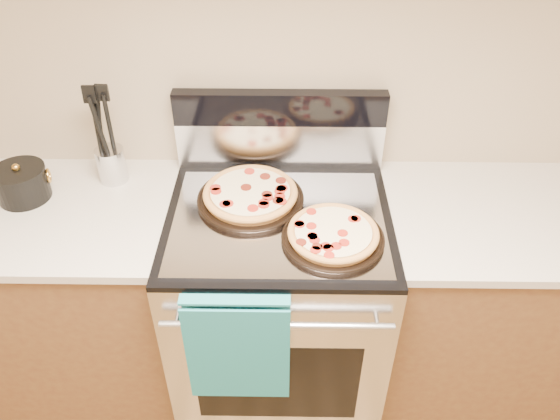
{
  "coord_description": "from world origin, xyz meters",
  "views": [
    {
      "loc": [
        0.02,
        0.22,
        2.08
      ],
      "look_at": [
        0.01,
        1.55,
        1.02
      ],
      "focal_mm": 35.0,
      "sensor_mm": 36.0,
      "label": 1
    }
  ],
  "objects_px": {
    "range_body": "(279,309)",
    "pepperoni_pizza_back": "(250,195)",
    "saucepan": "(22,185)",
    "utensil_crock": "(112,165)",
    "pepperoni_pizza_front": "(333,235)"
  },
  "relations": [
    {
      "from": "pepperoni_pizza_back",
      "to": "pepperoni_pizza_front",
      "type": "distance_m",
      "value": 0.34
    },
    {
      "from": "pepperoni_pizza_back",
      "to": "range_body",
      "type": "bearing_deg",
      "value": -35.44
    },
    {
      "from": "range_body",
      "to": "utensil_crock",
      "type": "bearing_deg",
      "value": 160.5
    },
    {
      "from": "saucepan",
      "to": "range_body",
      "type": "bearing_deg",
      "value": -6.47
    },
    {
      "from": "range_body",
      "to": "saucepan",
      "type": "distance_m",
      "value": 1.04
    },
    {
      "from": "pepperoni_pizza_back",
      "to": "saucepan",
      "type": "bearing_deg",
      "value": 177.71
    },
    {
      "from": "pepperoni_pizza_front",
      "to": "range_body",
      "type": "bearing_deg",
      "value": 143.21
    },
    {
      "from": "pepperoni_pizza_back",
      "to": "saucepan",
      "type": "xyz_separation_m",
      "value": [
        -0.8,
        0.03,
        0.01
      ]
    },
    {
      "from": "pepperoni_pizza_back",
      "to": "utensil_crock",
      "type": "relative_size",
      "value": 2.8
    },
    {
      "from": "range_body",
      "to": "pepperoni_pizza_back",
      "type": "xyz_separation_m",
      "value": [
        -0.1,
        0.07,
        0.5
      ]
    },
    {
      "from": "range_body",
      "to": "pepperoni_pizza_back",
      "type": "height_order",
      "value": "pepperoni_pizza_back"
    },
    {
      "from": "range_body",
      "to": "utensil_crock",
      "type": "xyz_separation_m",
      "value": [
        -0.61,
        0.22,
        0.52
      ]
    },
    {
      "from": "range_body",
      "to": "saucepan",
      "type": "bearing_deg",
      "value": 173.53
    },
    {
      "from": "range_body",
      "to": "pepperoni_pizza_back",
      "type": "relative_size",
      "value": 2.48
    },
    {
      "from": "utensil_crock",
      "to": "range_body",
      "type": "bearing_deg",
      "value": -19.5
    }
  ]
}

